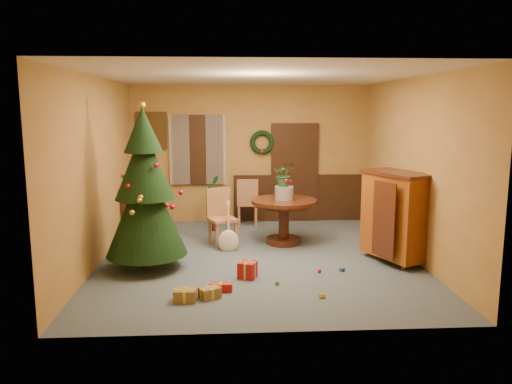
{
  "coord_description": "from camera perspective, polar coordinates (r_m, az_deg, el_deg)",
  "views": [
    {
      "loc": [
        -0.48,
        -7.82,
        2.4
      ],
      "look_at": [
        -0.01,
        0.4,
        1.02
      ],
      "focal_mm": 35.0,
      "sensor_mm": 36.0,
      "label": 1
    }
  ],
  "objects": [
    {
      "name": "toy_b",
      "position": [
        6.98,
        2.42,
        -10.33
      ],
      "size": [
        0.06,
        0.06,
        0.06
      ],
      "primitive_type": "sphere",
      "color": "#2C8F27",
      "rests_on": "floor"
    },
    {
      "name": "chair_near",
      "position": [
        8.87,
        -4.05,
        -2.61
      ],
      "size": [
        0.57,
        0.57,
        1.01
      ],
      "color": "#9A613D",
      "rests_on": "floor"
    },
    {
      "name": "toy_d",
      "position": [
        7.52,
        7.26,
        -8.94
      ],
      "size": [
        0.06,
        0.06,
        0.06
      ],
      "primitive_type": "sphere",
      "color": "red",
      "rests_on": "floor"
    },
    {
      "name": "guitar",
      "position": [
        8.48,
        -3.19,
        -4.07
      ],
      "size": [
        0.38,
        0.55,
        0.8
      ],
      "primitive_type": null,
      "rotation": [
        -0.49,
        0.0,
        -0.05
      ],
      "color": "beige",
      "rests_on": "floor"
    },
    {
      "name": "gift_b",
      "position": [
        7.23,
        -0.98,
        -8.89
      ],
      "size": [
        0.3,
        0.3,
        0.24
      ],
      "color": "maroon",
      "rests_on": "floor"
    },
    {
      "name": "centerpiece_plant",
      "position": [
        8.81,
        3.25,
        2.01
      ],
      "size": [
        0.38,
        0.33,
        0.42
      ],
      "primitive_type": "imported",
      "color": "#1E4C23",
      "rests_on": "urn"
    },
    {
      "name": "urn",
      "position": [
        8.86,
        3.23,
        -0.11
      ],
      "size": [
        0.33,
        0.33,
        0.24
      ],
      "primitive_type": "cylinder",
      "color": "slate",
      "rests_on": "dining_table"
    },
    {
      "name": "chair_far",
      "position": [
        10.25,
        -0.99,
        -1.01
      ],
      "size": [
        0.44,
        0.44,
        0.99
      ],
      "color": "#9A613D",
      "rests_on": "floor"
    },
    {
      "name": "gift_d",
      "position": [
        6.77,
        -4.06,
        -10.79
      ],
      "size": [
        0.32,
        0.16,
        0.11
      ],
      "color": "maroon",
      "rests_on": "floor"
    },
    {
      "name": "toy_e",
      "position": [
        6.59,
        7.54,
        -11.71
      ],
      "size": [
        0.09,
        0.07,
        0.05
      ],
      "primitive_type": "cube",
      "rotation": [
        0.0,
        0.0,
        0.34
      ],
      "color": "gold",
      "rests_on": "floor"
    },
    {
      "name": "writing_desk",
      "position": [
        9.71,
        -12.77,
        -1.72
      ],
      "size": [
        0.86,
        0.5,
        0.73
      ],
      "color": "black",
      "rests_on": "floor"
    },
    {
      "name": "gift_c",
      "position": [
        6.55,
        -5.32,
        -11.39
      ],
      "size": [
        0.31,
        0.28,
        0.14
      ],
      "color": "brown",
      "rests_on": "floor"
    },
    {
      "name": "room_envelope",
      "position": [
        10.62,
        0.44,
        2.55
      ],
      "size": [
        5.5,
        5.5,
        5.5
      ],
      "color": "#3D4B59",
      "rests_on": "ground"
    },
    {
      "name": "christmas_tree",
      "position": [
        7.59,
        -12.56,
        0.09
      ],
      "size": [
        1.21,
        1.21,
        2.5
      ],
      "color": "#382111",
      "rests_on": "floor"
    },
    {
      "name": "toy_c",
      "position": [
        6.97,
        -3.17,
        -10.44
      ],
      "size": [
        0.09,
        0.09,
        0.05
      ],
      "primitive_type": "cube",
      "rotation": [
        0.0,
        0.0,
        0.77
      ],
      "color": "gold",
      "rests_on": "floor"
    },
    {
      "name": "sideboard",
      "position": [
        8.13,
        15.69,
        -2.43
      ],
      "size": [
        1.0,
        1.26,
        1.44
      ],
      "color": "#5B230A",
      "rests_on": "floor"
    },
    {
      "name": "toy_a",
      "position": [
        7.65,
        9.8,
        -8.73
      ],
      "size": [
        0.09,
        0.09,
        0.05
      ],
      "primitive_type": "cube",
      "rotation": [
        0.0,
        0.0,
        0.79
      ],
      "color": "#224A97",
      "rests_on": "floor"
    },
    {
      "name": "gift_a",
      "position": [
        6.49,
        -8.09,
        -11.58
      ],
      "size": [
        0.29,
        0.22,
        0.15
      ],
      "color": "brown",
      "rests_on": "floor"
    },
    {
      "name": "stand_plant",
      "position": [
        9.81,
        -4.87,
        0.81
      ],
      "size": [
        0.26,
        0.24,
        0.38
      ],
      "primitive_type": "imported",
      "rotation": [
        0.0,
        0.0,
        0.41
      ],
      "color": "#19471E",
      "rests_on": "plant_stand"
    },
    {
      "name": "dining_table",
      "position": [
        8.93,
        3.21,
        -2.4
      ],
      "size": [
        1.17,
        1.17,
        0.8
      ],
      "color": "black",
      "rests_on": "floor"
    },
    {
      "name": "plant_stand",
      "position": [
        9.89,
        -4.83,
        -1.87
      ],
      "size": [
        0.28,
        0.28,
        0.73
      ],
      "color": "black",
      "rests_on": "floor"
    }
  ]
}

